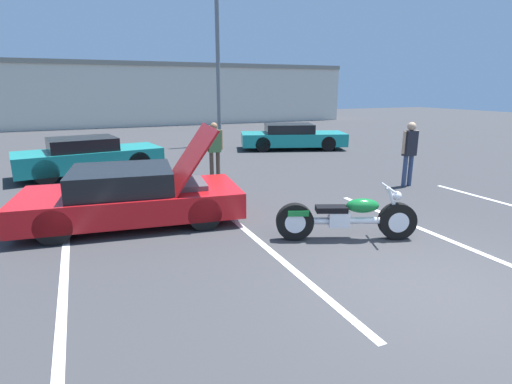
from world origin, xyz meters
The scene contains 12 objects.
ground_plane centered at (0.00, 0.00, 0.00)m, with size 80.00×80.00×0.00m, color #38383A.
parking_stripe_foreground centered at (-4.63, 1.81, 0.00)m, with size 0.12×5.04×0.01m, color white.
parking_stripe_middle centered at (-1.47, 1.81, 0.00)m, with size 0.12×5.04×0.01m, color white.
parking_stripe_back centered at (1.68, 1.81, 0.00)m, with size 0.12×5.04×0.01m, color white.
far_building centered at (0.00, 27.38, 2.34)m, with size 32.00×4.20×4.40m.
light_pole centered at (1.94, 14.60, 3.96)m, with size 1.21×0.28×7.16m.
motorcycle centered at (0.01, 2.02, 0.41)m, with size 2.38×1.17×0.97m.
show_car_hood_open centered at (-3.36, 4.55, 0.55)m, with size 4.46×2.47×1.91m.
parked_car_left_row centered at (-4.05, 9.85, 0.58)m, with size 4.45×2.30×1.17m.
parked_car_right_row centered at (4.40, 12.08, 0.54)m, with size 4.87×3.13×1.11m.
spectator_near_motorcycle centered at (-0.63, 7.66, 1.00)m, with size 0.52×0.22×1.68m.
spectator_by_show_car centered at (3.99, 4.68, 1.06)m, with size 0.52×0.23×1.76m.
Camera 1 is at (-4.20, -3.55, 2.66)m, focal length 28.00 mm.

